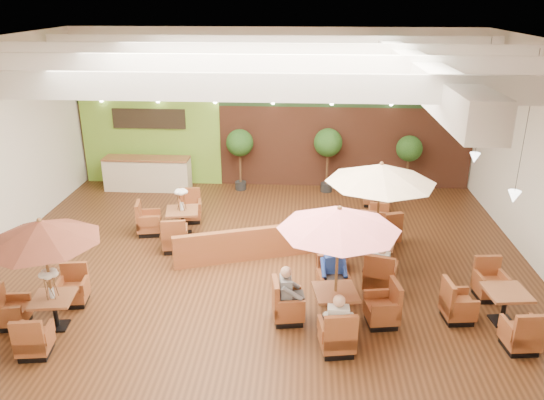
# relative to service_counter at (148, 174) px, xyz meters

# --- Properties ---
(room) EXTENTS (14.04, 14.00, 5.52)m
(room) POSITION_rel_service_counter_xyz_m (4.65, -3.88, 3.05)
(room) COLOR #381E0F
(room) RESTS_ON ground
(service_counter) EXTENTS (3.00, 0.75, 1.18)m
(service_counter) POSITION_rel_service_counter_xyz_m (0.00, 0.00, 0.00)
(service_counter) COLOR beige
(service_counter) RESTS_ON ground
(booth_divider) EXTENTS (6.06, 2.19, 0.88)m
(booth_divider) POSITION_rel_service_counter_xyz_m (5.27, -4.72, -0.14)
(booth_divider) COLOR brown
(booth_divider) RESTS_ON ground
(table_0) EXTENTS (2.39, 2.49, 2.49)m
(table_0) POSITION_rel_service_counter_xyz_m (0.38, -8.37, 1.20)
(table_0) COLOR brown
(table_0) RESTS_ON ground
(table_1) EXTENTS (2.69, 2.69, 2.68)m
(table_1) POSITION_rel_service_counter_xyz_m (6.23, -7.83, 1.24)
(table_1) COLOR brown
(table_1) RESTS_ON ground
(table_2) EXTENTS (2.79, 2.93, 2.86)m
(table_2) POSITION_rel_service_counter_xyz_m (7.26, -5.43, 1.46)
(table_2) COLOR brown
(table_2) RESTS_ON ground
(table_3) EXTENTS (1.88, 2.74, 1.56)m
(table_3) POSITION_rel_service_counter_xyz_m (1.81, -3.71, -0.13)
(table_3) COLOR brown
(table_3) RESTS_ON ground
(table_4) EXTENTS (1.76, 2.58, 0.95)m
(table_4) POSITION_rel_service_counter_xyz_m (9.52, -7.57, -0.23)
(table_4) COLOR brown
(table_4) RESTS_ON ground
(table_5) EXTENTS (0.82, 2.28, 0.84)m
(table_5) POSITION_rel_service_counter_xyz_m (7.76, -1.88, -0.26)
(table_5) COLOR brown
(table_5) RESTS_ON ground
(topiary_0) EXTENTS (0.94, 0.94, 2.19)m
(topiary_0) POSITION_rel_service_counter_xyz_m (3.27, 0.20, 1.05)
(topiary_0) COLOR black
(topiary_0) RESTS_ON ground
(topiary_1) EXTENTS (0.97, 0.97, 2.26)m
(topiary_1) POSITION_rel_service_counter_xyz_m (6.31, 0.20, 1.10)
(topiary_1) COLOR black
(topiary_1) RESTS_ON ground
(topiary_2) EXTENTS (0.89, 0.89, 2.06)m
(topiary_2) POSITION_rel_service_counter_xyz_m (9.06, 0.20, 0.95)
(topiary_2) COLOR black
(topiary_2) RESTS_ON ground
(diner_0) EXTENTS (0.41, 0.32, 0.84)m
(diner_0) POSITION_rel_service_counter_xyz_m (6.23, -8.81, 0.19)
(diner_0) COLOR silver
(diner_0) RESTS_ON ground
(diner_1) EXTENTS (0.43, 0.36, 0.85)m
(diner_1) POSITION_rel_service_counter_xyz_m (6.23, -6.85, 0.19)
(diner_1) COLOR #234099
(diner_1) RESTS_ON ground
(diner_2) EXTENTS (0.37, 0.43, 0.84)m
(diner_2) POSITION_rel_service_counter_xyz_m (5.25, -7.83, 0.19)
(diner_2) COLOR slate
(diner_2) RESTS_ON ground
(diner_3) EXTENTS (0.38, 0.33, 0.72)m
(diner_3) POSITION_rel_service_counter_xyz_m (7.33, -6.48, 0.15)
(diner_3) COLOR #234099
(diner_3) RESTS_ON ground
(diner_4) EXTENTS (0.45, 0.41, 0.82)m
(diner_4) POSITION_rel_service_counter_xyz_m (7.33, -6.48, 0.18)
(diner_4) COLOR silver
(diner_4) RESTS_ON ground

